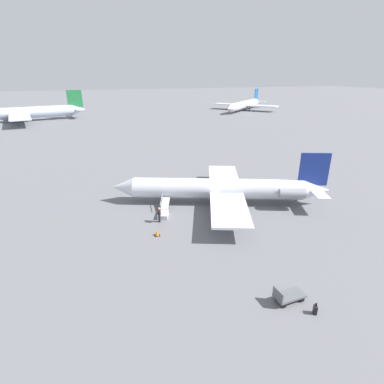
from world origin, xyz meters
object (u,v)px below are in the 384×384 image
object	(u,v)px
airplane_main	(225,188)
suitcase	(315,310)
airplane_far_center	(15,113)
luggage_cart	(288,296)
airplane_far_left	(245,104)
boarding_stairs	(164,212)
passenger	(159,214)

from	to	relation	value
airplane_main	suitcase	xyz separation A→B (m)	(2.17, 19.04, -1.63)
airplane_far_center	luggage_cart	size ratio (longest dim) A/B	20.77
airplane_far_center	airplane_main	bearing A→B (deg)	103.20
airplane_far_left	boarding_stairs	distance (m)	108.57
boarding_stairs	suitcase	size ratio (longest dim) A/B	4.66
airplane_main	airplane_far_left	bearing A→B (deg)	-98.39
airplane_far_left	boarding_stairs	bearing A→B (deg)	15.04
passenger	boarding_stairs	bearing A→B (deg)	-8.08
boarding_stairs	suitcase	world-z (taller)	boarding_stairs
airplane_far_left	boarding_stairs	size ratio (longest dim) A/B	7.57
luggage_cart	boarding_stairs	bearing A→B (deg)	-76.12
passenger	suitcase	xyz separation A→B (m)	(-6.73, 16.66, -0.67)
airplane_main	passenger	world-z (taller)	airplane_main
airplane_far_center	passenger	xyz separation A→B (m)	(-27.99, 87.71, -1.90)
airplane_main	boarding_stairs	world-z (taller)	airplane_main
boarding_stairs	airplane_far_left	bearing A→B (deg)	-11.83
airplane_far_left	luggage_cart	world-z (taller)	airplane_far_left
airplane_main	suitcase	bearing A→B (deg)	105.26
airplane_far_left	suitcase	size ratio (longest dim) A/B	35.30
boarding_stairs	passenger	world-z (taller)	passenger
passenger	airplane_far_center	bearing A→B (deg)	39.47
airplane_main	luggage_cart	distance (m)	17.76
luggage_cart	passenger	bearing A→B (deg)	-71.63
airplane_main	airplane_far_left	size ratio (longest dim) A/B	0.83
airplane_main	passenger	size ratio (longest dim) A/B	14.86
airplane_far_left	passenger	world-z (taller)	airplane_far_left
airplane_far_center	luggage_cart	distance (m)	108.16
airplane_main	luggage_cart	world-z (taller)	airplane_main
boarding_stairs	passenger	bearing A→B (deg)	171.92
airplane_far_center	luggage_cart	bearing A→B (deg)	98.00
airplane_far_left	airplane_main	bearing A→B (deg)	18.48
airplane_far_center	airplane_far_left	distance (m)	89.02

